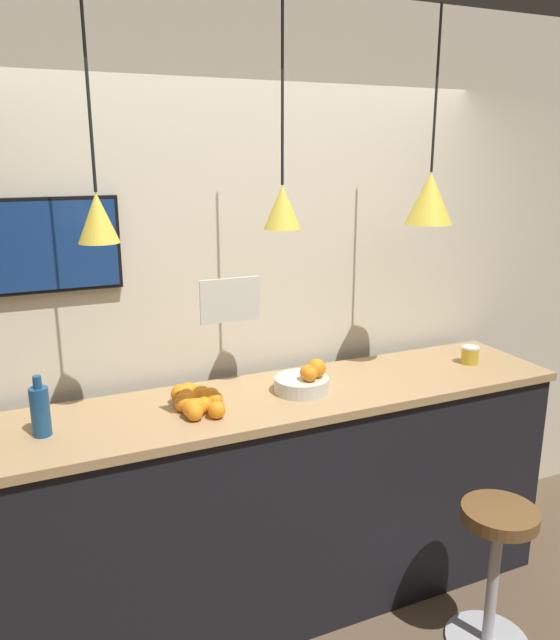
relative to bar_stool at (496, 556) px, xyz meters
name	(u,v)px	position (x,y,z in m)	size (l,w,h in m)	color
back_wall	(246,304)	(-0.76, 1.04, 0.99)	(8.00, 0.06, 2.90)	beige
service_counter	(280,503)	(-0.76, 0.63, 0.10)	(2.76, 0.60, 1.12)	black
bar_stool	(496,556)	(0.00, 0.00, 0.00)	(0.37, 0.37, 0.69)	#B7B7BC
fruit_bowl	(304,381)	(-0.65, 0.61, 0.71)	(0.25, 0.25, 0.16)	beige
orange_pile	(196,400)	(-1.16, 0.62, 0.70)	(0.21, 0.31, 0.09)	orange
juice_bottle	(40,410)	(-1.78, 0.62, 0.76)	(0.07, 0.07, 0.24)	navy
spread_jar	(470,355)	(0.31, 0.62, 0.70)	(0.09, 0.09, 0.09)	gold
pendant_lamp_left	(97,215)	(-1.51, 0.60, 1.50)	(0.15, 0.15, 0.95)	black
pendant_lamp_middle	(282,205)	(-0.76, 0.60, 1.51)	(0.16, 0.16, 0.93)	black
pendant_lamp_right	(430,198)	(-0.01, 0.60, 1.52)	(0.22, 0.22, 0.95)	black
mounted_tv	(42,246)	(-1.69, 0.99, 1.34)	(0.64, 0.04, 0.40)	black
hanging_menu_board	(230,300)	(-1.07, 0.41, 1.18)	(0.24, 0.01, 0.17)	white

